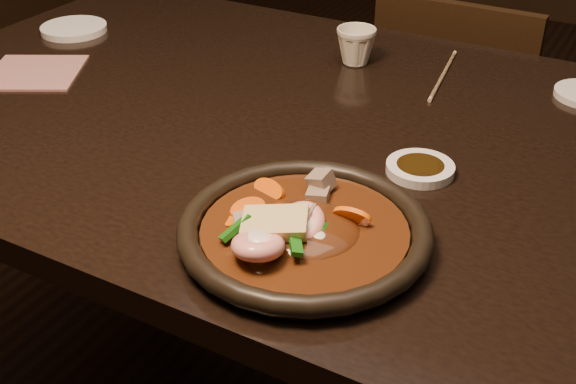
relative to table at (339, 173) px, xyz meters
The scene contains 9 objects.
table is the anchor object (origin of this frame).
chair 0.70m from the table, 89.68° to the left, with size 0.38×0.38×0.79m.
plate 0.31m from the table, 72.99° to the right, with size 0.30×0.30×0.03m.
stirfry 0.32m from the table, 74.73° to the right, with size 0.18×0.21×0.06m.
soy_dish 0.18m from the table, 23.36° to the right, with size 0.09×0.09×0.01m, color white.
saucer_left 0.67m from the table, 168.99° to the left, with size 0.13×0.13×0.01m, color white.
tea_cup 0.29m from the table, 110.08° to the left, with size 0.07×0.07×0.07m, color beige.
chopsticks 0.29m from the table, 75.71° to the left, with size 0.04×0.23×0.01m.
napkin 0.58m from the table, behind, with size 0.16×0.16×0.00m, color #97605D.
Camera 1 is at (0.40, -0.89, 1.25)m, focal length 45.00 mm.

